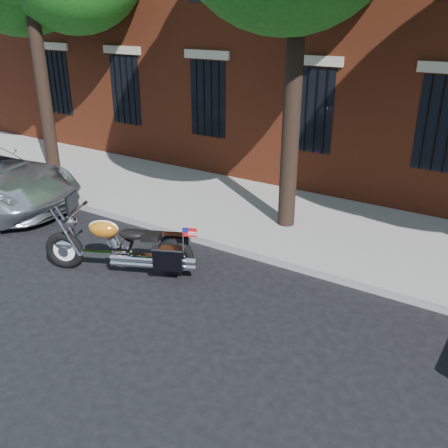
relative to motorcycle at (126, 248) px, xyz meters
The scene contains 4 objects.
ground 1.24m from the motorcycle, 20.19° to the left, with size 120.00×120.00×0.00m, color black.
curb 2.11m from the motorcycle, 58.89° to the left, with size 40.00×0.16×0.15m, color gray.
sidewalk 3.83m from the motorcycle, 73.67° to the left, with size 40.00×3.60×0.15m, color gray.
motorcycle is the anchor object (origin of this frame).
Camera 1 is at (4.76, -6.19, 4.43)m, focal length 40.00 mm.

